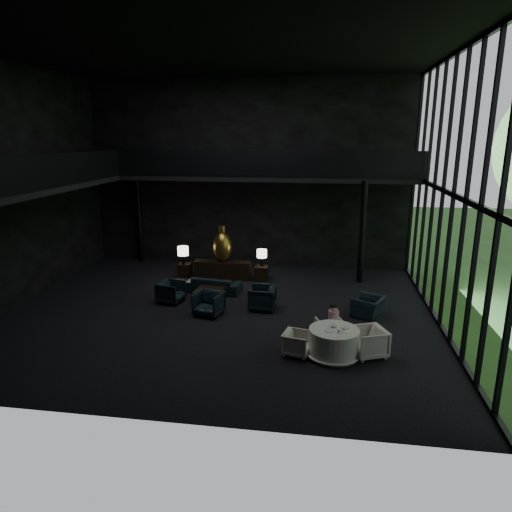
# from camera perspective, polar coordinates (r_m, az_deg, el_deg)

# --- Properties ---
(floor) EXTENTS (14.00, 12.00, 0.02)m
(floor) POSITION_cam_1_polar(r_m,az_deg,el_deg) (15.21, -4.62, -7.01)
(floor) COLOR black
(floor) RESTS_ON ground
(ceiling) EXTENTS (14.00, 12.00, 0.02)m
(ceiling) POSITION_cam_1_polar(r_m,az_deg,el_deg) (14.32, -5.34, 24.24)
(ceiling) COLOR black
(ceiling) RESTS_ON ground
(wall_back) EXTENTS (14.00, 0.04, 8.00)m
(wall_back) POSITION_cam_1_polar(r_m,az_deg,el_deg) (20.07, -0.96, 10.13)
(wall_back) COLOR black
(wall_back) RESTS_ON ground
(wall_front) EXTENTS (14.00, 0.04, 8.00)m
(wall_front) POSITION_cam_1_polar(r_m,az_deg,el_deg) (8.56, -14.21, 3.29)
(wall_front) COLOR black
(wall_front) RESTS_ON ground
(wall_left) EXTENTS (0.04, 12.00, 8.00)m
(wall_left) POSITION_cam_1_polar(r_m,az_deg,el_deg) (17.23, -28.46, 7.59)
(wall_left) COLOR black
(wall_left) RESTS_ON ground
(curtain_wall) EXTENTS (0.20, 12.00, 8.00)m
(curtain_wall) POSITION_cam_1_polar(r_m,az_deg,el_deg) (14.32, 23.47, 7.02)
(curtain_wall) COLOR black
(curtain_wall) RESTS_ON ground
(mezzanine_left) EXTENTS (2.00, 12.00, 0.25)m
(mezzanine_left) POSITION_cam_1_polar(r_m,az_deg,el_deg) (16.65, -25.67, 7.72)
(mezzanine_left) COLOR black
(mezzanine_left) RESTS_ON wall_left
(mezzanine_back) EXTENTS (12.00, 2.00, 0.25)m
(mezzanine_back) POSITION_cam_1_polar(r_m,az_deg,el_deg) (18.95, 1.57, 9.85)
(mezzanine_back) COLOR black
(mezzanine_back) RESTS_ON wall_back
(railing_left) EXTENTS (0.06, 12.00, 1.00)m
(railing_left) POSITION_cam_1_polar(r_m,az_deg,el_deg) (16.07, -22.91, 9.96)
(railing_left) COLOR black
(railing_left) RESTS_ON mezzanine_left
(railing_back) EXTENTS (12.00, 0.06, 1.00)m
(railing_back) POSITION_cam_1_polar(r_m,az_deg,el_deg) (17.91, 1.18, 11.48)
(railing_back) COLOR black
(railing_back) RESTS_ON mezzanine_back
(column_nw) EXTENTS (0.24, 0.24, 4.00)m
(column_nw) POSITION_cam_1_polar(r_m,az_deg,el_deg) (21.44, -14.42, 4.58)
(column_nw) COLOR black
(column_nw) RESTS_ON floor
(column_ne) EXTENTS (0.24, 0.24, 4.00)m
(column_ne) POSITION_cam_1_polar(r_m,az_deg,el_deg) (18.17, 13.13, 2.87)
(column_ne) COLOR black
(column_ne) RESTS_ON floor
(console) EXTENTS (2.28, 0.52, 0.73)m
(console) POSITION_cam_1_polar(r_m,az_deg,el_deg) (18.56, -4.21, -1.74)
(console) COLOR black
(console) RESTS_ON floor
(bronze_urn) EXTENTS (0.78, 0.78, 1.45)m
(bronze_urn) POSITION_cam_1_polar(r_m,az_deg,el_deg) (18.35, -4.23, 1.24)
(bronze_urn) COLOR #9B653A
(bronze_urn) RESTS_ON console
(side_table_left) EXTENTS (0.51, 0.51, 0.56)m
(side_table_left) POSITION_cam_1_polar(r_m,az_deg,el_deg) (19.05, -8.87, -1.71)
(side_table_left) COLOR black
(side_table_left) RESTS_ON floor
(table_lamp_left) EXTENTS (0.44, 0.44, 0.74)m
(table_lamp_left) POSITION_cam_1_polar(r_m,az_deg,el_deg) (18.69, -9.11, 0.53)
(table_lamp_left) COLOR black
(table_lamp_left) RESTS_ON side_table_left
(side_table_right) EXTENTS (0.53, 0.53, 0.58)m
(side_table_right) POSITION_cam_1_polar(r_m,az_deg,el_deg) (18.34, 0.71, -2.14)
(side_table_right) COLOR black
(side_table_right) RESTS_ON floor
(table_lamp_right) EXTENTS (0.40, 0.40, 0.67)m
(table_lamp_right) POSITION_cam_1_polar(r_m,az_deg,el_deg) (18.17, 0.73, 0.22)
(table_lamp_right) COLOR black
(table_lamp_right) RESTS_ON side_table_right
(sofa) EXTENTS (1.96, 0.78, 0.75)m
(sofa) POSITION_cam_1_polar(r_m,az_deg,el_deg) (17.00, -5.29, -3.30)
(sofa) COLOR black
(sofa) RESTS_ON floor
(lounge_armchair_west) EXTENTS (0.94, 0.98, 0.88)m
(lounge_armchair_west) POSITION_cam_1_polar(r_m,az_deg,el_deg) (16.16, -10.59, -4.22)
(lounge_armchair_west) COLOR black
(lounge_armchair_west) RESTS_ON floor
(lounge_armchair_east) EXTENTS (0.92, 0.98, 0.97)m
(lounge_armchair_east) POSITION_cam_1_polar(r_m,az_deg,el_deg) (15.26, 0.77, -4.94)
(lounge_armchair_east) COLOR black
(lounge_armchair_east) RESTS_ON floor
(lounge_armchair_south) EXTENTS (1.07, 1.03, 0.93)m
(lounge_armchair_south) POSITION_cam_1_polar(r_m,az_deg,el_deg) (14.86, -5.95, -5.66)
(lounge_armchair_south) COLOR black
(lounge_armchair_south) RESTS_ON floor
(window_armchair) EXTENTS (0.93, 1.08, 0.80)m
(window_armchair) POSITION_cam_1_polar(r_m,az_deg,el_deg) (15.16, 13.86, -5.87)
(window_armchair) COLOR #152539
(window_armchair) RESTS_ON floor
(coffee_table) EXTENTS (1.02, 1.02, 0.42)m
(coffee_table) POSITION_cam_1_polar(r_m,az_deg,el_deg) (16.16, -5.87, -4.91)
(coffee_table) COLOR black
(coffee_table) RESTS_ON floor
(dining_table) EXTENTS (1.49, 1.49, 0.75)m
(dining_table) POSITION_cam_1_polar(r_m,az_deg,el_deg) (12.40, 9.67, -10.79)
(dining_table) COLOR white
(dining_table) RESTS_ON floor
(dining_chair_north) EXTENTS (0.80, 0.78, 0.65)m
(dining_chair_north) POSITION_cam_1_polar(r_m,az_deg,el_deg) (13.22, 9.21, -9.09)
(dining_chair_north) COLOR silver
(dining_chair_north) RESTS_ON floor
(dining_chair_east) EXTENTS (1.12, 1.15, 0.93)m
(dining_chair_east) POSITION_cam_1_polar(r_m,az_deg,el_deg) (12.52, 13.89, -10.08)
(dining_chair_east) COLOR silver
(dining_chair_east) RESTS_ON floor
(dining_chair_west) EXTENTS (0.69, 0.72, 0.63)m
(dining_chair_west) POSITION_cam_1_polar(r_m,az_deg,el_deg) (12.34, 5.12, -10.84)
(dining_chair_west) COLOR beige
(dining_chair_west) RESTS_ON floor
(child) EXTENTS (0.30, 0.30, 0.64)m
(child) POSITION_cam_1_polar(r_m,az_deg,el_deg) (13.14, 9.68, -7.19)
(child) COLOR pink
(child) RESTS_ON dining_chair_north
(plate_a) EXTENTS (0.32, 0.32, 0.02)m
(plate_a) POSITION_cam_1_polar(r_m,az_deg,el_deg) (12.10, 9.12, -9.19)
(plate_a) COLOR white
(plate_a) RESTS_ON dining_table
(plate_b) EXTENTS (0.30, 0.30, 0.02)m
(plate_b) POSITION_cam_1_polar(r_m,az_deg,el_deg) (12.36, 11.05, -8.75)
(plate_b) COLOR white
(plate_b) RESTS_ON dining_table
(saucer) EXTENTS (0.17, 0.17, 0.01)m
(saucer) POSITION_cam_1_polar(r_m,az_deg,el_deg) (12.10, 10.99, -9.29)
(saucer) COLOR white
(saucer) RESTS_ON dining_table
(coffee_cup) EXTENTS (0.10, 0.10, 0.06)m
(coffee_cup) POSITION_cam_1_polar(r_m,az_deg,el_deg) (12.20, 10.96, -8.90)
(coffee_cup) COLOR white
(coffee_cup) RESTS_ON saucer
(cereal_bowl) EXTENTS (0.17, 0.17, 0.08)m
(cereal_bowl) POSITION_cam_1_polar(r_m,az_deg,el_deg) (12.32, 9.71, -8.60)
(cereal_bowl) COLOR white
(cereal_bowl) RESTS_ON dining_table
(cream_pot) EXTENTS (0.08, 0.08, 0.07)m
(cream_pot) POSITION_cam_1_polar(r_m,az_deg,el_deg) (12.01, 10.28, -9.30)
(cream_pot) COLOR #99999E
(cream_pot) RESTS_ON dining_table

